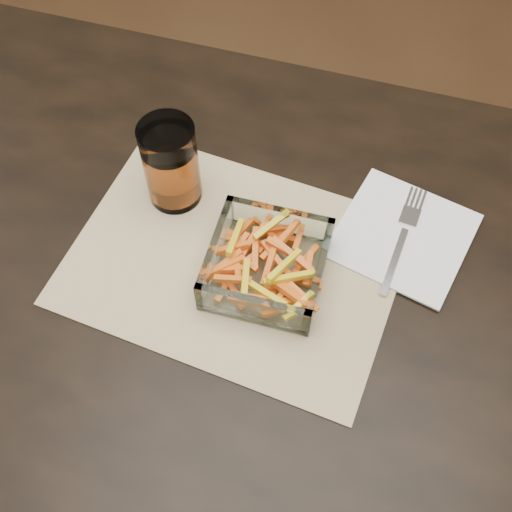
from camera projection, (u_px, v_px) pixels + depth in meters
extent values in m
plane|color=#331E0F|center=(281.00, 449.00, 1.51)|extent=(4.50, 4.50, 0.00)
cube|color=black|center=(299.00, 308.00, 0.88)|extent=(1.60, 0.90, 0.03)
cylinder|color=black|center=(31.00, 166.00, 1.50)|extent=(0.06, 0.06, 0.72)
cube|color=tan|center=(234.00, 261.00, 0.90)|extent=(0.48, 0.37, 0.00)
cube|color=white|center=(266.00, 273.00, 0.89)|extent=(0.16, 0.16, 0.01)
cube|color=white|center=(280.00, 222.00, 0.90)|extent=(0.15, 0.01, 0.06)
cube|color=white|center=(253.00, 310.00, 0.83)|extent=(0.15, 0.01, 0.06)
cube|color=white|center=(216.00, 252.00, 0.87)|extent=(0.01, 0.15, 0.06)
cube|color=white|center=(319.00, 276.00, 0.85)|extent=(0.01, 0.15, 0.06)
cylinder|color=white|center=(171.00, 164.00, 0.90)|extent=(0.08, 0.08, 0.14)
cylinder|color=#A14517|center=(172.00, 171.00, 0.92)|extent=(0.07, 0.07, 0.09)
cube|color=white|center=(403.00, 235.00, 0.92)|extent=(0.21, 0.21, 0.00)
cube|color=silver|center=(394.00, 261.00, 0.89)|extent=(0.02, 0.12, 0.00)
cube|color=silver|center=(410.00, 216.00, 0.93)|extent=(0.03, 0.04, 0.00)
cube|color=silver|center=(409.00, 196.00, 0.95)|extent=(0.01, 0.04, 0.00)
cube|color=silver|center=(414.00, 198.00, 0.95)|extent=(0.01, 0.04, 0.00)
cube|color=silver|center=(418.00, 199.00, 0.95)|extent=(0.01, 0.04, 0.00)
cube|color=silver|center=(423.00, 200.00, 0.95)|extent=(0.01, 0.04, 0.00)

